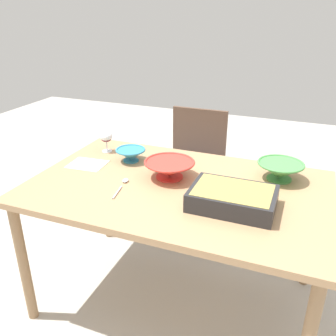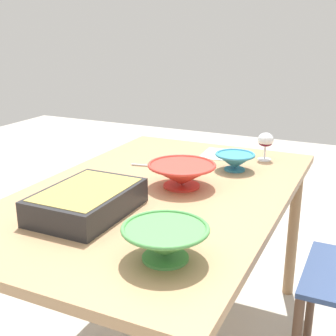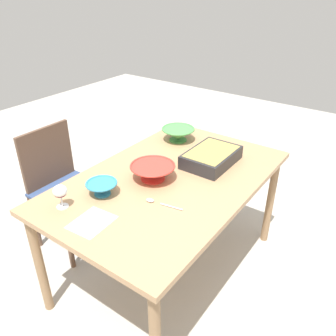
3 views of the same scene
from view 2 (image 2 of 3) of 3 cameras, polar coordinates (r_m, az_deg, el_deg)
The scene contains 8 objects.
dining_table at distance 1.74m, azimuth -1.28°, elevation -5.00°, with size 1.49×0.94×0.74m.
wine_glass at distance 2.11m, azimuth 12.31°, elevation 3.31°, with size 0.07×0.07×0.13m.
casserole_dish at distance 1.51m, azimuth -10.27°, elevation -4.02°, with size 0.37×0.26×0.09m.
mixing_bowl at distance 1.95m, azimuth 8.51°, elevation 0.94°, with size 0.17×0.17×0.08m.
small_bowl at distance 1.20m, azimuth -0.35°, elevation -9.27°, with size 0.24×0.24×0.10m.
serving_bowl at distance 1.73m, azimuth 1.76°, elevation -0.76°, with size 0.26×0.26×0.09m.
serving_spoon at distance 1.97m, azimuth -0.58°, elevation 0.20°, with size 0.05×0.21×0.01m.
napkin at distance 2.20m, azimuth 6.64°, elevation 1.75°, with size 0.21×0.17×0.00m, color #B2CCB7.
Camera 2 is at (1.44, 0.72, 1.34)m, focal length 47.90 mm.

